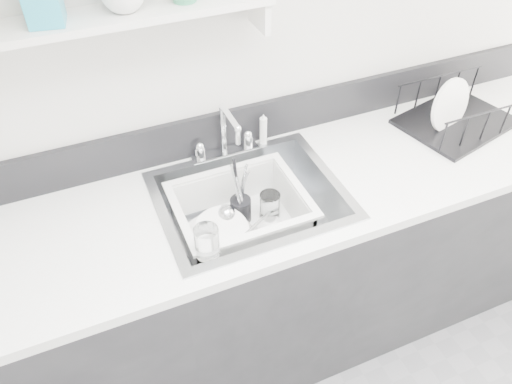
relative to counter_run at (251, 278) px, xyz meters
name	(u,v)px	position (x,y,z in m)	size (l,w,h in m)	color
room_shell	(478,152)	(0.00, -0.80, 1.22)	(3.50, 3.00, 2.60)	silver
counter_run	(251,278)	(0.00, 0.00, 0.00)	(3.20, 0.62, 0.92)	black
backsplash	(220,131)	(0.00, 0.30, 0.54)	(3.20, 0.02, 0.16)	black
sink	(251,214)	(0.00, 0.00, 0.37)	(0.64, 0.52, 0.20)	silver
faucet	(225,143)	(0.00, 0.25, 0.52)	(0.26, 0.18, 0.23)	silver
side_sprayer	(263,129)	(0.16, 0.25, 0.53)	(0.03, 0.03, 0.14)	silver
wall_shelf	(100,21)	(-0.35, 0.23, 1.05)	(1.00, 0.16, 0.12)	silver
wash_tub	(241,216)	(-0.04, 0.00, 0.38)	(0.46, 0.37, 0.18)	silver
plate_stack	(224,236)	(-0.11, -0.03, 0.33)	(0.24, 0.23, 0.09)	white
utensil_cup	(241,208)	(-0.02, 0.05, 0.36)	(0.08, 0.08, 0.26)	black
ladle	(244,226)	(-0.04, -0.03, 0.35)	(0.29, 0.10, 0.08)	silver
tumbler_in_tub	(270,206)	(0.08, 0.02, 0.36)	(0.08, 0.08, 0.11)	white
tumbler_counter	(207,242)	(-0.22, -0.19, 0.51)	(0.08, 0.08, 0.11)	white
dish_rack	(460,107)	(0.94, 0.08, 0.54)	(0.44, 0.33, 0.15)	black
bowl_small	(270,227)	(0.06, -0.05, 0.32)	(0.10, 0.10, 0.03)	white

